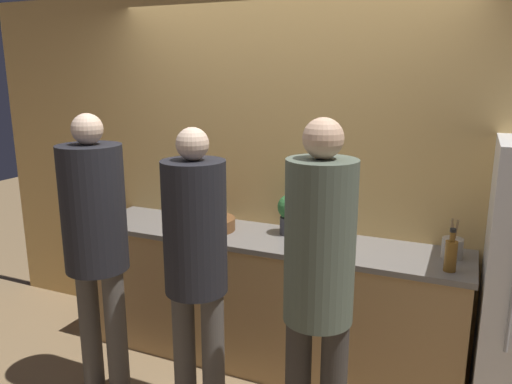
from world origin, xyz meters
name	(u,v)px	position (x,y,z in m)	size (l,w,h in m)	color
wall_back	(283,176)	(0.00, 0.63, 1.30)	(5.20, 0.06, 2.60)	#E0B266
counter	(268,299)	(0.00, 0.34, 0.47)	(2.63, 0.61, 0.94)	tan
person_left	(95,232)	(-0.80, -0.43, 1.10)	(0.38, 0.38, 1.80)	#4C4742
person_center	(196,256)	(-0.12, -0.42, 1.05)	(0.35, 0.35, 1.75)	#4C4742
person_right	(319,279)	(0.62, -0.55, 1.09)	(0.33, 0.33, 1.84)	#38332D
fruit_bowl	(211,224)	(-0.42, 0.30, 0.99)	(0.35, 0.35, 0.13)	brown
utensil_crock	(452,248)	(1.17, 0.39, 1.01)	(0.12, 0.12, 0.24)	#ADA393
bottle_amber	(451,254)	(1.17, 0.17, 1.04)	(0.07, 0.07, 0.25)	brown
bottle_dark	(111,213)	(-1.17, 0.14, 1.02)	(0.06, 0.06, 0.19)	#333338
cup_yellow	(326,246)	(0.45, 0.18, 0.98)	(0.09, 0.09, 0.08)	gold
potted_plant	(290,213)	(0.12, 0.43, 1.10)	(0.17, 0.17, 0.28)	#3D3D42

